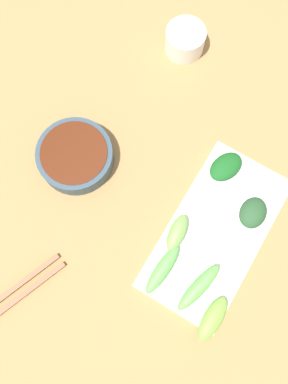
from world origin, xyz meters
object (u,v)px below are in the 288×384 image
tea_cup (185,40)px  serving_plate (215,234)px  chopsticks (3,304)px  sauce_bowl (75,156)px

tea_cup → serving_plate: bearing=-52.2°
chopsticks → tea_cup: size_ratio=3.05×
sauce_bowl → serving_plate: size_ratio=0.45×
sauce_bowl → tea_cup: tea_cup is taller
chopsticks → tea_cup: 0.56m
serving_plate → tea_cup: size_ratio=3.94×
serving_plate → chopsticks: size_ratio=1.29×
chopsticks → tea_cup: tea_cup is taller
serving_plate → chopsticks: 0.36m
sauce_bowl → chopsticks: (0.03, -0.27, -0.02)m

